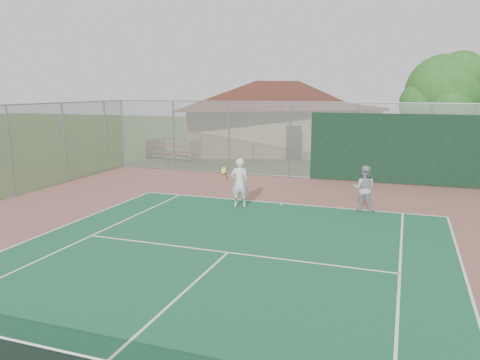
{
  "coord_description": "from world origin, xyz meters",
  "views": [
    {
      "loc": [
        4.05,
        -4.08,
        4.07
      ],
      "look_at": [
        -0.63,
        9.07,
        1.36
      ],
      "focal_mm": 35.0,
      "sensor_mm": 36.0,
      "label": 1
    }
  ],
  "objects_px": {
    "clubhouse": "(279,109)",
    "player_white_front": "(239,183)",
    "bleachers": "(176,148)",
    "tree": "(446,95)",
    "player_grey_back": "(364,189)"
  },
  "relations": [
    {
      "from": "tree",
      "to": "player_grey_back",
      "type": "distance_m",
      "value": 9.38
    },
    {
      "from": "clubhouse",
      "to": "tree",
      "type": "height_order",
      "value": "tree"
    },
    {
      "from": "clubhouse",
      "to": "player_white_front",
      "type": "distance_m",
      "value": 15.54
    },
    {
      "from": "clubhouse",
      "to": "tree",
      "type": "xyz_separation_m",
      "value": [
        9.65,
        -6.0,
        1.05
      ]
    },
    {
      "from": "clubhouse",
      "to": "player_white_front",
      "type": "xyz_separation_m",
      "value": [
        2.64,
        -15.19,
        -1.9
      ]
    },
    {
      "from": "player_white_front",
      "to": "tree",
      "type": "bearing_deg",
      "value": -147.94
    },
    {
      "from": "clubhouse",
      "to": "player_white_front",
      "type": "relative_size",
      "value": 8.6
    },
    {
      "from": "player_white_front",
      "to": "player_grey_back",
      "type": "bearing_deg",
      "value": 170.09
    },
    {
      "from": "clubhouse",
      "to": "bleachers",
      "type": "distance_m",
      "value": 7.54
    },
    {
      "from": "player_white_front",
      "to": "player_grey_back",
      "type": "distance_m",
      "value": 4.23
    },
    {
      "from": "clubhouse",
      "to": "bleachers",
      "type": "relative_size",
      "value": 4.43
    },
    {
      "from": "bleachers",
      "to": "player_grey_back",
      "type": "xyz_separation_m",
      "value": [
        11.69,
        -9.09,
        0.18
      ]
    },
    {
      "from": "player_grey_back",
      "to": "tree",
      "type": "bearing_deg",
      "value": -106.76
    },
    {
      "from": "tree",
      "to": "bleachers",
      "type": "bearing_deg",
      "value": 177.28
    },
    {
      "from": "bleachers",
      "to": "player_white_front",
      "type": "bearing_deg",
      "value": -40.8
    }
  ]
}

